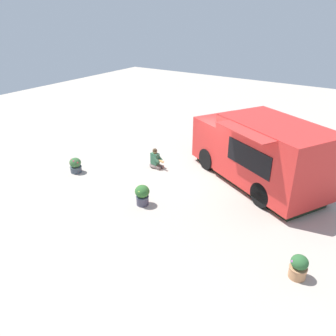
% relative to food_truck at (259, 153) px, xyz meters
% --- Properties ---
extents(ground_plane, '(40.00, 40.00, 0.00)m').
position_rel_food_truck_xyz_m(ground_plane, '(-0.55, 1.52, -1.22)').
color(ground_plane, '#B8AB9D').
extents(food_truck, '(4.78, 5.95, 2.55)m').
position_rel_food_truck_xyz_m(food_truck, '(0.00, 0.00, 0.00)').
color(food_truck, red).
rests_on(food_truck, ground_plane).
extents(person_customer, '(0.52, 0.78, 0.83)m').
position_rel_food_truck_xyz_m(person_customer, '(-1.01, 4.00, -0.91)').
color(person_customer, '#725C56').
rests_on(person_customer, ground_plane).
extents(planter_flowering_near, '(0.45, 0.45, 0.65)m').
position_rel_food_truck_xyz_m(planter_flowering_near, '(-4.24, -2.61, -0.89)').
color(planter_flowering_near, tan).
rests_on(planter_flowering_near, ground_plane).
extents(planter_flowering_far, '(0.49, 0.49, 0.72)m').
position_rel_food_truck_xyz_m(planter_flowering_far, '(-3.67, 2.65, -0.83)').
color(planter_flowering_far, '#464355').
rests_on(planter_flowering_far, ground_plane).
extents(planter_flowering_side, '(0.48, 0.48, 0.62)m').
position_rel_food_truck_xyz_m(planter_flowering_side, '(-3.20, 6.42, -0.90)').
color(planter_flowering_side, '#464F5A').
rests_on(planter_flowering_side, ground_plane).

